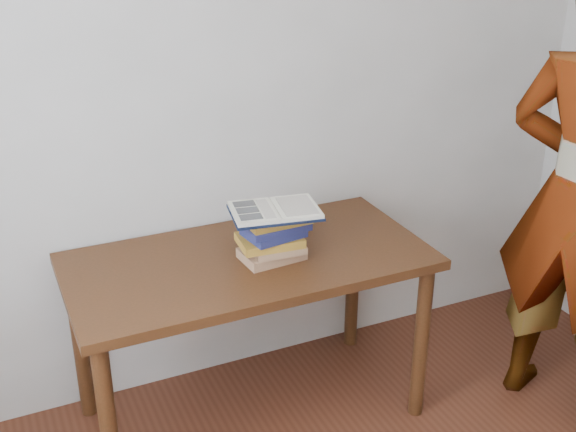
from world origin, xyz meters
name	(u,v)px	position (x,y,z in m)	size (l,w,h in m)	color
room_shell	(509,131)	(-0.08, 0.01, 1.63)	(3.54, 3.54, 2.62)	beige
desk	(249,280)	(-0.03, 1.38, 0.63)	(1.37, 0.68, 0.73)	#452311
book_stack	(273,236)	(0.05, 1.33, 0.83)	(0.26, 0.19, 0.19)	#A67755
open_book	(275,211)	(0.06, 1.32, 0.93)	(0.35, 0.27, 0.03)	black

